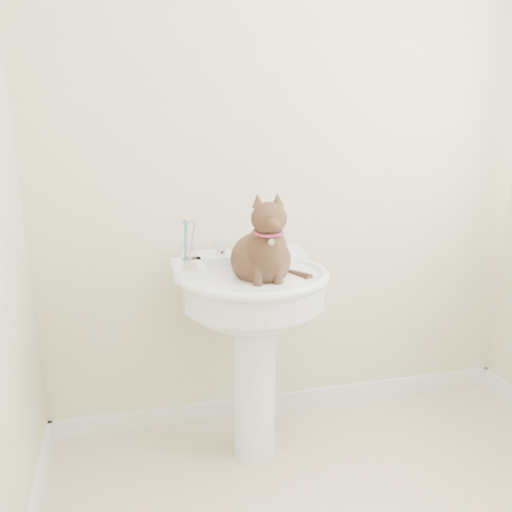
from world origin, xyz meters
TOP-DOWN VIEW (x-y plane):
  - wall_back at (0.00, 1.10)m, footprint 2.20×0.00m
  - baseboard_back at (0.00, 1.09)m, footprint 2.20×0.02m
  - pedestal_sink at (-0.24, 0.81)m, footprint 0.61×0.59m
  - faucet at (-0.23, 0.96)m, footprint 0.28×0.12m
  - soap_bar at (-0.16, 1.04)m, footprint 0.10×0.07m
  - toothbrush_cup at (-0.48, 0.82)m, footprint 0.07×0.07m
  - cat at (-0.21, 0.76)m, footprint 0.25×0.32m

SIDE VIEW (x-z plane):
  - baseboard_back at x=0.00m, z-range 0.00..0.09m
  - pedestal_sink at x=-0.24m, z-range 0.24..1.07m
  - soap_bar at x=-0.16m, z-range 0.84..0.87m
  - faucet at x=-0.23m, z-range 0.81..0.95m
  - toothbrush_cup at x=-0.48m, z-range 0.79..0.98m
  - cat at x=-0.21m, z-range 0.66..1.13m
  - wall_back at x=0.00m, z-range 0.00..2.50m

